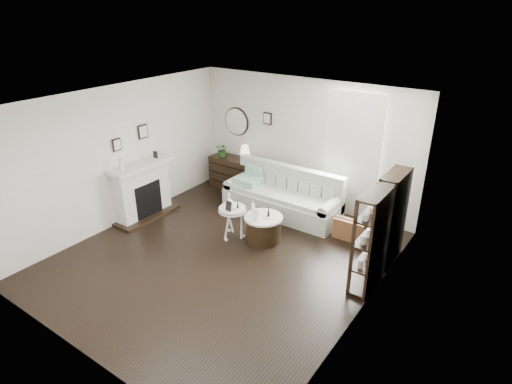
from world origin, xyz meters
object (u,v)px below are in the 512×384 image
Objects in this scene: sofa at (283,198)px; pedestal_table at (232,210)px; dresser at (234,173)px; drum_table at (263,228)px.

sofa is 1.47m from pedestal_table.
dresser is (-1.60, 0.39, 0.06)m from sofa.
pedestal_table is at bearing -52.94° from dresser.
dresser is 1.84× the size of pedestal_table.
drum_table is at bearing -39.83° from dresser.
sofa is at bearing 81.15° from pedestal_table.
drum_table is (0.31, -1.20, -0.07)m from sofa.
drum_table is 1.15× the size of pedestal_table.
pedestal_table is at bearing -156.34° from drum_table.
sofa reaches higher than drum_table.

